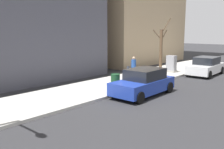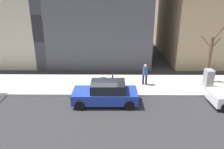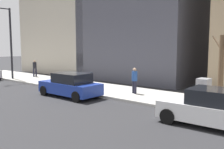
# 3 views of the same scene
# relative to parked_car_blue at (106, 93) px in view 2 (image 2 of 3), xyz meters

# --- Properties ---
(ground_plane) EXTENTS (120.00, 120.00, 0.00)m
(ground_plane) POSITION_rel_parked_car_blue_xyz_m (1.00, 0.47, -0.74)
(ground_plane) COLOR #2B2B2D
(sidewalk) EXTENTS (4.00, 36.00, 0.15)m
(sidewalk) POSITION_rel_parked_car_blue_xyz_m (3.00, 0.47, -0.66)
(sidewalk) COLOR #B2AFA8
(sidewalk) RESTS_ON ground
(parked_car_blue) EXTENTS (1.95, 4.22, 1.52)m
(parked_car_blue) POSITION_rel_parked_car_blue_xyz_m (0.00, 0.00, 0.00)
(parked_car_blue) COLOR #1E389E
(parked_car_blue) RESTS_ON ground
(parking_meter) EXTENTS (0.14, 0.10, 1.35)m
(parking_meter) POSITION_rel_parked_car_blue_xyz_m (1.45, -0.43, 0.24)
(parking_meter) COLOR slate
(parking_meter) RESTS_ON sidewalk
(utility_box) EXTENTS (0.83, 0.61, 1.43)m
(utility_box) POSITION_rel_parked_car_blue_xyz_m (2.30, -7.59, 0.11)
(utility_box) COLOR #A8A399
(utility_box) RESTS_ON sidewalk
(bare_tree) EXTENTS (1.08, 1.32, 4.66)m
(bare_tree) POSITION_rel_parked_car_blue_xyz_m (3.60, -8.00, 1.36)
(bare_tree) COLOR brown
(bare_tree) RESTS_ON sidewalk
(trash_bin) EXTENTS (0.56, 0.56, 0.90)m
(trash_bin) POSITION_rel_parked_car_blue_xyz_m (1.90, 0.26, -0.14)
(trash_bin) COLOR #14381E
(trash_bin) RESTS_ON sidewalk
(pedestrian_near_meter) EXTENTS (0.36, 0.38, 1.66)m
(pedestrian_near_meter) POSITION_rel_parked_car_blue_xyz_m (2.88, -2.92, 0.35)
(pedestrian_near_meter) COLOR #1E1E2D
(pedestrian_near_meter) RESTS_ON sidewalk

